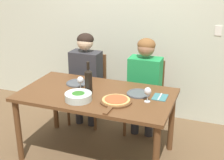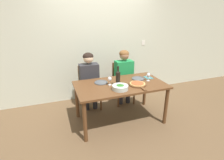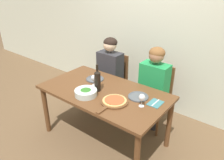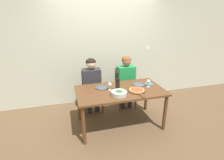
{
  "view_description": "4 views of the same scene",
  "coord_description": "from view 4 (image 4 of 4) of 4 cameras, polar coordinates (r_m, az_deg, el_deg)",
  "views": [
    {
      "loc": [
        1.2,
        -2.75,
        2.02
      ],
      "look_at": [
        0.15,
        0.07,
        0.88
      ],
      "focal_mm": 50.0,
      "sensor_mm": 36.0,
      "label": 1
    },
    {
      "loc": [
        -1.12,
        -2.67,
        1.91
      ],
      "look_at": [
        -0.14,
        0.06,
        0.82
      ],
      "focal_mm": 28.0,
      "sensor_mm": 36.0,
      "label": 2
    },
    {
      "loc": [
        1.55,
        -1.82,
        2.04
      ],
      "look_at": [
        0.03,
        0.12,
        0.85
      ],
      "focal_mm": 35.0,
      "sensor_mm": 36.0,
      "label": 3
    },
    {
      "loc": [
        -0.94,
        -2.8,
        2.03
      ],
      "look_at": [
        -0.11,
        0.16,
        0.89
      ],
      "focal_mm": 28.0,
      "sensor_mm": 36.0,
      "label": 4
    }
  ],
  "objects": [
    {
      "name": "wine_bottle",
      "position": [
        3.11,
        1.85,
        -1.22
      ],
      "size": [
        0.08,
        0.08,
        0.35
      ],
      "color": "black",
      "rests_on": "dining_table"
    },
    {
      "name": "fork_on_napkin",
      "position": [
        3.57,
        11.97,
        -1.17
      ],
      "size": [
        0.14,
        0.18,
        0.01
      ],
      "color": "#387075",
      "rests_on": "dining_table"
    },
    {
      "name": "pizza_on_board",
      "position": [
        3.18,
        8.13,
        -3.38
      ],
      "size": [
        0.31,
        0.45,
        0.04
      ],
      "color": "brown",
      "rests_on": "dining_table"
    },
    {
      "name": "ground_plane",
      "position": [
        3.58,
        2.51,
        -14.14
      ],
      "size": [
        40.0,
        40.0,
        0.0
      ],
      "primitive_type": "plane",
      "color": "brown"
    },
    {
      "name": "dinner_plate_right",
      "position": [
        3.47,
        8.64,
        -1.47
      ],
      "size": [
        0.24,
        0.24,
        0.02
      ],
      "color": "#4C5156",
      "rests_on": "dining_table"
    },
    {
      "name": "wine_glass_right",
      "position": [
        3.37,
        11.8,
        -0.61
      ],
      "size": [
        0.07,
        0.07,
        0.15
      ],
      "color": "silver",
      "rests_on": "dining_table"
    },
    {
      "name": "person_woman",
      "position": [
        3.71,
        -6.61,
        -0.31
      ],
      "size": [
        0.47,
        0.51,
        1.21
      ],
      "color": "#28282D",
      "rests_on": "ground"
    },
    {
      "name": "broccoli_bowl",
      "position": [
        2.99,
        2.3,
        -4.35
      ],
      "size": [
        0.27,
        0.27,
        0.08
      ],
      "color": "silver",
      "rests_on": "dining_table"
    },
    {
      "name": "dining_table",
      "position": [
        3.26,
        2.69,
        -4.58
      ],
      "size": [
        1.6,
        0.88,
        0.74
      ],
      "color": "brown",
      "rests_on": "ground"
    },
    {
      "name": "chair_left",
      "position": [
        3.9,
        -6.74,
        -3.1
      ],
      "size": [
        0.42,
        0.42,
        0.9
      ],
      "color": "brown",
      "rests_on": "ground"
    },
    {
      "name": "wine_glass_left",
      "position": [
        3.15,
        -0.75,
        -1.64
      ],
      "size": [
        0.07,
        0.07,
        0.15
      ],
      "color": "silver",
      "rests_on": "dining_table"
    },
    {
      "name": "dinner_plate_left",
      "position": [
        3.3,
        -3.35,
        -2.46
      ],
      "size": [
        0.24,
        0.24,
        0.02
      ],
      "color": "#4C5156",
      "rests_on": "dining_table"
    },
    {
      "name": "back_wall",
      "position": [
        4.18,
        -2.48,
        11.02
      ],
      "size": [
        10.0,
        0.06,
        2.7
      ],
      "color": "beige",
      "rests_on": "ground"
    },
    {
      "name": "chair_right",
      "position": [
        4.08,
        4.04,
        -1.94
      ],
      "size": [
        0.42,
        0.42,
        0.9
      ],
      "color": "brown",
      "rests_on": "ground"
    },
    {
      "name": "person_man",
      "position": [
        3.89,
        4.68,
        0.78
      ],
      "size": [
        0.47,
        0.51,
        1.21
      ],
      "color": "#28282D",
      "rests_on": "ground"
    }
  ]
}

